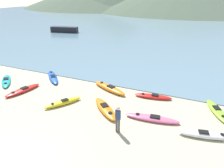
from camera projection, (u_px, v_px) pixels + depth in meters
bay_water at (175, 27)px, 47.94m from camera, size 160.00×70.00×0.06m
far_hill_midleft at (106, 0)px, 96.95m from camera, size 45.28×45.28×7.15m
kayak_on_sand_0 at (23, 90)px, 17.35m from camera, size 1.29×3.16×0.32m
kayak_on_sand_1 at (109, 88)px, 17.64m from camera, size 3.53×2.12×0.40m
kayak_on_sand_2 at (152, 118)px, 13.56m from camera, size 3.42×1.13×0.31m
kayak_on_sand_3 at (53, 77)px, 19.91m from camera, size 3.06×2.93×0.36m
kayak_on_sand_4 at (63, 102)px, 15.41m from camera, size 1.88×2.68×0.35m
kayak_on_sand_5 at (217, 111)px, 14.37m from camera, size 1.88×3.18×0.32m
kayak_on_sand_6 at (206, 135)px, 11.95m from camera, size 3.02×1.24×0.37m
kayak_on_sand_7 at (6, 81)px, 19.13m from camera, size 2.81×2.75×0.31m
kayak_on_sand_8 at (153, 96)px, 16.35m from camera, size 2.83×1.09×0.30m
kayak_on_sand_9 at (105, 108)px, 14.61m from camera, size 2.91×2.79×0.37m
person_near_foreground at (118, 118)px, 12.10m from camera, size 0.33×0.29×1.65m
moored_boat_0 at (64, 30)px, 41.37m from camera, size 5.28×2.30×1.02m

